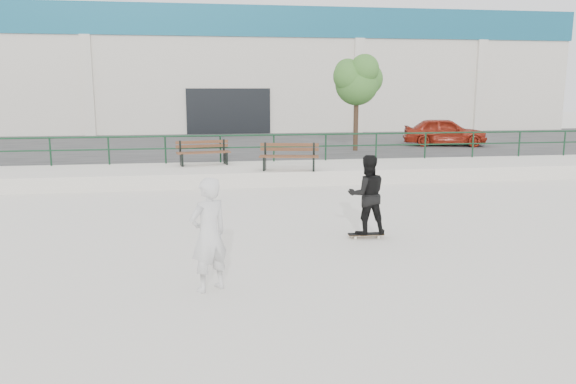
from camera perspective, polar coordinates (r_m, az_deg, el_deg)
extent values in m
plane|color=silver|center=(10.73, 0.81, -7.06)|extent=(120.00, 120.00, 0.00)
cube|color=silver|center=(19.88, -3.81, 1.87)|extent=(30.00, 3.00, 0.50)
cube|color=#313131|center=(28.29, -5.37, 4.44)|extent=(60.00, 14.00, 0.50)
cylinder|color=#143922|center=(21.02, -4.17, 5.77)|extent=(28.00, 0.06, 0.06)
cylinder|color=#143922|center=(21.07, -4.16, 4.55)|extent=(28.00, 0.05, 0.05)
cylinder|color=#143922|center=(21.65, -22.99, 3.77)|extent=(0.06, 0.06, 1.00)
cylinder|color=#143922|center=(21.25, -17.75, 3.99)|extent=(0.06, 0.06, 1.00)
cylinder|color=#143922|center=(21.04, -12.35, 4.19)|extent=(0.06, 0.06, 1.00)
cylinder|color=#143922|center=(21.01, -6.88, 4.35)|extent=(0.06, 0.06, 1.00)
cylinder|color=#143922|center=(21.18, -1.45, 4.47)|extent=(0.06, 0.06, 1.00)
cylinder|color=#143922|center=(21.53, 3.85, 4.55)|extent=(0.06, 0.06, 1.00)
cylinder|color=#143922|center=(22.05, 8.94, 4.59)|extent=(0.06, 0.06, 1.00)
cylinder|color=#143922|center=(22.74, 13.76, 4.59)|extent=(0.06, 0.06, 1.00)
cylinder|color=#143922|center=(23.58, 18.27, 4.57)|extent=(0.06, 0.06, 1.00)
cylinder|color=#143922|center=(24.56, 22.44, 4.52)|extent=(0.06, 0.06, 1.00)
cylinder|color=#143922|center=(25.65, 26.27, 4.45)|extent=(0.06, 0.06, 1.00)
cube|color=silver|center=(42.12, -6.69, 11.52)|extent=(44.00, 16.00, 8.00)
cube|color=#185C78|center=(42.29, -6.78, 15.73)|extent=(44.20, 16.20, 1.80)
cube|color=black|center=(34.11, -6.05, 7.74)|extent=(5.00, 0.15, 3.20)
cube|color=silver|center=(34.55, -19.66, 9.72)|extent=(0.60, 0.25, 6.20)
cube|color=silver|center=(35.35, 7.19, 10.25)|extent=(0.60, 0.25, 6.20)
cube|color=silver|center=(38.33, 18.93, 9.79)|extent=(0.60, 0.25, 6.20)
cube|color=#4F2B1B|center=(20.22, -8.48, 3.94)|extent=(1.90, 0.43, 0.04)
cube|color=#4F2B1B|center=(20.41, -8.57, 4.00)|extent=(1.90, 0.43, 0.04)
cube|color=#4F2B1B|center=(20.60, -8.66, 4.06)|extent=(1.90, 0.43, 0.04)
cube|color=#4F2B1B|center=(20.66, -8.71, 4.64)|extent=(1.89, 0.35, 0.11)
cube|color=#4F2B1B|center=(20.64, -8.72, 5.05)|extent=(1.89, 0.35, 0.11)
cube|color=black|center=(20.32, -10.76, 3.24)|extent=(0.15, 0.53, 0.45)
cube|color=black|center=(20.54, -10.91, 4.54)|extent=(0.07, 0.06, 0.45)
cube|color=black|center=(20.58, -6.37, 3.46)|extent=(0.15, 0.53, 0.45)
cube|color=black|center=(20.80, -6.55, 4.73)|extent=(0.07, 0.06, 0.45)
cube|color=#4F2B1B|center=(18.65, 0.08, 3.57)|extent=(1.97, 0.54, 0.04)
cube|color=#4F2B1B|center=(18.85, 0.11, 3.64)|extent=(1.97, 0.54, 0.04)
cube|color=#4F2B1B|center=(19.05, 0.14, 3.71)|extent=(1.97, 0.54, 0.04)
cube|color=#4F2B1B|center=(19.11, 0.15, 4.37)|extent=(1.95, 0.46, 0.11)
cube|color=#4F2B1B|center=(19.09, 0.15, 4.83)|extent=(1.95, 0.46, 0.11)
cube|color=black|center=(18.94, -2.40, 2.92)|extent=(0.18, 0.55, 0.46)
cube|color=black|center=(19.17, -2.33, 4.38)|extent=(0.08, 0.07, 0.46)
cube|color=black|center=(18.85, 2.62, 2.89)|extent=(0.18, 0.55, 0.46)
cube|color=black|center=(19.08, 2.64, 4.35)|extent=(0.08, 0.07, 0.46)
cylinder|color=#463123|center=(25.03, 6.91, 7.06)|extent=(0.21, 0.21, 2.49)
sphere|color=#346525|center=(24.99, 7.00, 10.86)|extent=(1.87, 1.87, 1.87)
sphere|color=#346525|center=(25.43, 7.96, 11.30)|extent=(1.46, 1.46, 1.46)
sphere|color=#346525|center=(24.68, 6.20, 11.61)|extent=(1.35, 1.35, 1.35)
sphere|color=#346525|center=(24.66, 7.78, 12.30)|extent=(1.25, 1.25, 1.25)
sphere|color=#346525|center=(25.31, 6.07, 12.06)|extent=(1.14, 1.14, 1.14)
imported|color=maroon|center=(28.08, 15.64, 5.93)|extent=(4.18, 2.58, 1.33)
cube|color=black|center=(12.47, 7.93, -4.23)|extent=(0.79, 0.23, 0.02)
cube|color=brown|center=(12.47, 7.93, -4.30)|extent=(0.79, 0.23, 0.01)
cube|color=gray|center=(12.41, 6.76, -4.46)|extent=(0.07, 0.16, 0.03)
cube|color=gray|center=(12.55, 9.08, -4.36)|extent=(0.07, 0.16, 0.03)
cylinder|color=beige|center=(12.33, 6.86, -4.65)|extent=(0.06, 0.03, 0.06)
cylinder|color=beige|center=(12.51, 6.66, -4.43)|extent=(0.06, 0.03, 0.06)
cylinder|color=beige|center=(12.46, 9.19, -4.55)|extent=(0.06, 0.03, 0.06)
cylinder|color=beige|center=(12.64, 8.95, -4.33)|extent=(0.06, 0.03, 0.06)
imported|color=black|center=(12.27, 8.03, -0.27)|extent=(0.86, 0.68, 1.73)
imported|color=silver|center=(9.08, -8.07, -4.33)|extent=(0.81, 0.74, 1.86)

